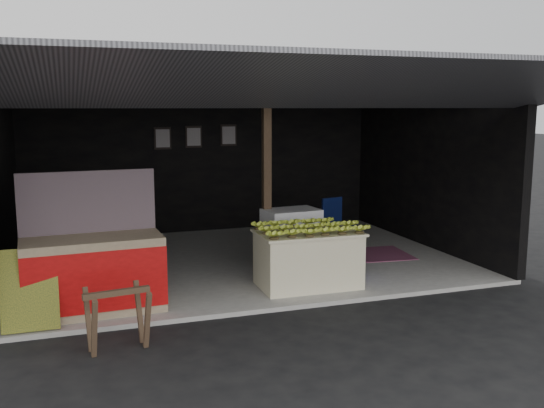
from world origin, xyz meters
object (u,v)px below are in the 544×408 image
object	(u,v)px
sawhorse	(117,313)
white_crate	(291,238)
plastic_chair	(336,220)
water_barrel	(351,259)
banana_table	(308,259)
neighbor_stall	(93,271)

from	to	relation	value
sawhorse	white_crate	bearing A→B (deg)	31.34
plastic_chair	water_barrel	bearing A→B (deg)	-122.71
white_crate	water_barrel	distance (m)	0.99
white_crate	banana_table	bearing A→B (deg)	-103.46
banana_table	white_crate	distance (m)	1.01
banana_table	sawhorse	size ratio (longest dim) A/B	2.06
water_barrel	neighbor_stall	bearing A→B (deg)	-173.38
plastic_chair	banana_table	bearing A→B (deg)	-140.37
banana_table	sawhorse	bearing A→B (deg)	-152.69
water_barrel	sawhorse	bearing A→B (deg)	-154.99
banana_table	white_crate	world-z (taller)	white_crate
neighbor_stall	water_barrel	size ratio (longest dim) A/B	3.49
banana_table	white_crate	size ratio (longest dim) A/B	1.56
neighbor_stall	plastic_chair	size ratio (longest dim) A/B	1.86
white_crate	plastic_chair	world-z (taller)	white_crate
water_barrel	plastic_chair	distance (m)	1.63
water_barrel	plastic_chair	world-z (taller)	plastic_chair
white_crate	water_barrel	xyz separation A→B (m)	(0.66, -0.71, -0.21)
banana_table	sawhorse	distance (m)	2.96
banana_table	neighbor_stall	world-z (taller)	neighbor_stall
sawhorse	water_barrel	xyz separation A→B (m)	(3.44, 1.61, -0.11)
plastic_chair	sawhorse	bearing A→B (deg)	-157.08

